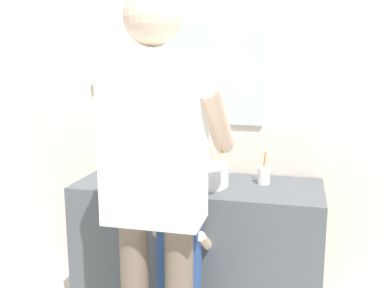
% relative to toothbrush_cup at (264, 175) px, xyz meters
% --- Properties ---
extents(back_wall, '(4.40, 0.10, 2.70)m').
position_rel_toothbrush_cup_xyz_m(back_wall, '(-0.36, 0.24, 0.49)').
color(back_wall, beige).
rests_on(back_wall, ground).
extents(vanity_cabinet, '(1.39, 0.54, 0.81)m').
position_rel_toothbrush_cup_xyz_m(vanity_cabinet, '(-0.36, -0.07, -0.46)').
color(vanity_cabinet, '#4C5156').
rests_on(vanity_cabinet, ground).
extents(sink_basin, '(0.36, 0.36, 0.11)m').
position_rel_toothbrush_cup_xyz_m(sink_basin, '(-0.36, -0.09, 0.01)').
color(sink_basin, white).
rests_on(sink_basin, vanity_cabinet).
extents(faucet, '(0.18, 0.14, 0.18)m').
position_rel_toothbrush_cup_xyz_m(faucet, '(-0.36, 0.12, 0.03)').
color(faucet, '#B7BABF').
rests_on(faucet, vanity_cabinet).
extents(toothbrush_cup, '(0.07, 0.07, 0.21)m').
position_rel_toothbrush_cup_xyz_m(toothbrush_cup, '(0.00, 0.00, 0.00)').
color(toothbrush_cup, silver).
rests_on(toothbrush_cup, vanity_cabinet).
extents(child_toddler, '(0.27, 0.27, 0.87)m').
position_rel_toothbrush_cup_xyz_m(child_toddler, '(-0.36, -0.48, -0.34)').
color(child_toddler, '#2D334C').
rests_on(child_toddler, ground).
extents(adult_parent, '(0.55, 0.58, 1.79)m').
position_rel_toothbrush_cup_xyz_m(adult_parent, '(-0.40, -0.71, 0.21)').
color(adult_parent, '#6B5B4C').
rests_on(adult_parent, ground).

